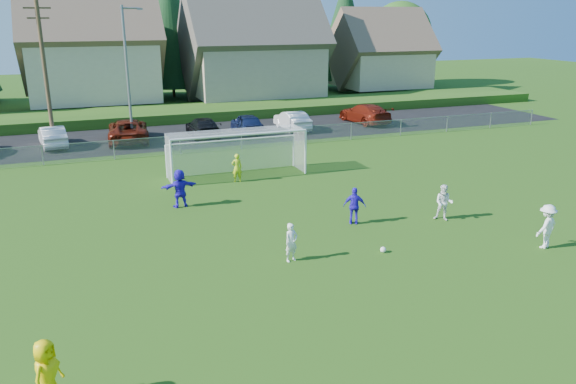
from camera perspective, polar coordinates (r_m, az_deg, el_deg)
name	(u,v)px	position (r m, az deg, el deg)	size (l,w,h in m)	color
ground	(384,314)	(17.10, 9.69, -12.14)	(160.00, 160.00, 0.00)	#193D0C
asphalt_lot	(194,135)	(41.80, -9.49, 5.75)	(60.00, 60.00, 0.00)	black
grass_embankment	(176,113)	(48.99, -11.28, 7.84)	(70.00, 6.00, 0.80)	#1E420F
soccer_ball	(383,250)	(21.14, 9.64, -5.79)	(0.22, 0.22, 0.22)	white
referee	(47,375)	(14.03, -23.28, -16.67)	(0.82, 0.54, 1.69)	yellow
player_white_a	(291,242)	(19.94, 0.34, -5.14)	(0.52, 0.34, 1.42)	white
player_white_b	(444,203)	(24.72, 15.55, -1.05)	(0.76, 0.59, 1.57)	white
player_white_c	(546,226)	(23.13, 24.77, -3.19)	(1.10, 0.63, 1.70)	white
player_blue_a	(355,206)	(23.55, 6.77, -1.41)	(0.93, 0.39, 1.59)	#2D16D0
player_blue_b	(180,188)	(25.93, -10.93, 0.39)	(1.64, 0.52, 1.77)	#2D16D0
goalkeeper	(237,168)	(29.48, -5.21, 2.46)	(0.55, 0.36, 1.51)	#C6DC19
car_b	(53,136)	(40.52, -22.81, 5.24)	(1.47, 4.22, 1.39)	silver
car_c	(128,130)	(40.48, -15.93, 6.05)	(2.60, 5.63, 1.56)	#551509
car_d	(203,127)	(40.96, -8.62, 6.52)	(1.93, 4.74, 1.38)	black
car_e	(247,124)	(41.66, -4.17, 6.94)	(1.77, 4.39, 1.50)	#131C43
car_f	(292,120)	(43.03, 0.43, 7.28)	(1.51, 4.33, 1.43)	silver
car_g	(365,113)	(46.21, 7.80, 7.92)	(2.17, 5.34, 1.55)	maroon
soccer_goal	(236,146)	(30.55, -5.33, 4.68)	(7.42, 1.90, 2.50)	white
chainlink_fence	(211,142)	(36.40, -7.80, 5.08)	(52.06, 0.06, 1.20)	gray
streetlight	(128,72)	(39.01, -15.94, 11.68)	(1.38, 0.18, 9.00)	slate
utility_pole	(45,68)	(39.87, -23.49, 11.48)	(1.60, 0.26, 10.00)	#473321
houses_row	(179,26)	(56.03, -11.00, 16.18)	(53.90, 11.45, 13.27)	tan
tree_row	(160,30)	(62.09, -12.91, 15.78)	(65.98, 12.36, 13.80)	#382616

